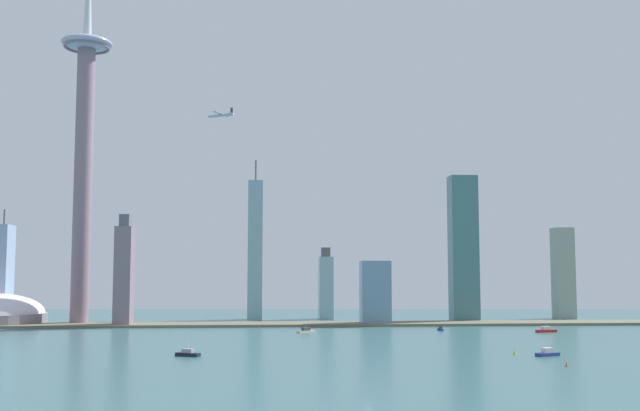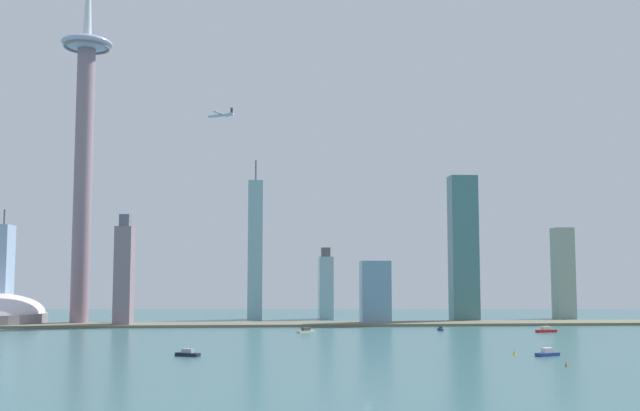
% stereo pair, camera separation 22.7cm
% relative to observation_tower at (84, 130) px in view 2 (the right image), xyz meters
% --- Properties ---
extents(ground_plane, '(6000.00, 6000.00, 0.00)m').
position_rel_observation_tower_xyz_m(ground_plane, '(207.31, -435.59, -182.63)').
color(ground_plane, '#396468').
extents(waterfront_pier, '(871.09, 47.77, 2.32)m').
position_rel_observation_tower_xyz_m(waterfront_pier, '(207.31, -21.05, -181.47)').
color(waterfront_pier, '#6B6750').
rests_on(waterfront_pier, ground).
extents(observation_tower, '(47.48, 47.48, 379.80)m').
position_rel_observation_tower_xyz_m(observation_tower, '(0.00, 0.00, 0.00)').
color(observation_tower, gray).
rests_on(observation_tower, ground).
extents(skyscraper_0, '(14.60, 23.30, 74.50)m').
position_rel_observation_tower_xyz_m(skyscraper_0, '(235.16, 73.26, -148.29)').
color(skyscraper_0, '#8CB1BB').
rests_on(skyscraper_0, ground).
extents(skyscraper_1, '(26.98, 21.56, 58.93)m').
position_rel_observation_tower_xyz_m(skyscraper_1, '(272.73, -23.99, -153.17)').
color(skyscraper_1, '#6B8DA5').
rests_on(skyscraper_1, ground).
extents(skyscraper_2, '(14.83, 23.32, 100.41)m').
position_rel_observation_tower_xyz_m(skyscraper_2, '(44.86, -26.25, -135.80)').
color(skyscraper_2, gray).
rests_on(skyscraper_2, ground).
extents(skyscraper_3, '(15.08, 25.70, 166.05)m').
position_rel_observation_tower_xyz_m(skyscraper_3, '(161.21, 69.82, -110.70)').
color(skyscraper_3, '#7EAAB5').
rests_on(skyscraper_3, ground).
extents(skyscraper_4, '(15.51, 25.79, 110.18)m').
position_rel_observation_tower_xyz_m(skyscraper_4, '(-84.23, 41.15, -135.15)').
color(skyscraper_4, '#8FA6C4').
rests_on(skyscraper_4, ground).
extents(skyscraper_5, '(19.61, 19.11, 95.67)m').
position_rel_observation_tower_xyz_m(skyscraper_5, '(485.85, 58.63, -134.80)').
color(skyscraper_5, '#939E90').
rests_on(skyscraper_5, ground).
extents(skyscraper_6, '(26.39, 20.55, 143.75)m').
position_rel_observation_tower_xyz_m(skyscraper_6, '(366.21, 12.27, -110.75)').
color(skyscraper_6, '#427275').
rests_on(skyscraper_6, ground).
extents(boat_0, '(15.04, 10.79, 8.51)m').
position_rel_observation_tower_xyz_m(boat_0, '(126.42, -274.39, -181.11)').
color(boat_0, black).
rests_on(boat_0, ground).
extents(boat_1, '(17.83, 10.11, 7.82)m').
position_rel_observation_tower_xyz_m(boat_1, '(397.55, -117.60, -180.94)').
color(boat_1, red).
rests_on(boat_1, ground).
extents(boat_2, '(2.99, 9.71, 3.83)m').
position_rel_observation_tower_xyz_m(boat_2, '(316.64, -93.58, -181.25)').
color(boat_2, navy).
rests_on(boat_2, ground).
extents(boat_5, '(15.57, 13.28, 8.64)m').
position_rel_observation_tower_xyz_m(boat_5, '(203.90, -106.05, -181.15)').
color(boat_5, beige).
rests_on(boat_5, ground).
extents(boat_7, '(15.08, 10.35, 4.62)m').
position_rel_observation_tower_xyz_m(boat_7, '(331.55, -289.37, -180.98)').
color(boat_7, navy).
rests_on(boat_7, ground).
extents(channel_buoy_1, '(1.79, 1.79, 3.00)m').
position_rel_observation_tower_xyz_m(channel_buoy_1, '(315.13, -281.06, -181.13)').
color(channel_buoy_1, yellow).
rests_on(channel_buoy_1, ground).
extents(channel_buoy_2, '(1.16, 1.16, 2.68)m').
position_rel_observation_tower_xyz_m(channel_buoy_2, '(322.33, -338.21, -181.29)').
color(channel_buoy_2, '#E54C19').
rests_on(channel_buoy_2, ground).
extents(airplane, '(26.30, 24.51, 7.79)m').
position_rel_observation_tower_xyz_m(airplane, '(128.18, -2.15, 15.84)').
color(airplane, '#A6B2C8').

